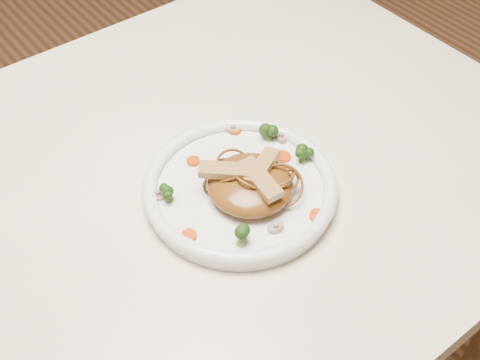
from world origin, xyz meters
TOP-DOWN VIEW (x-y plane):
  - table at (0.00, 0.00)m, footprint 1.20×0.80m
  - plate at (0.09, -0.08)m, footprint 0.31×0.31m
  - noodle_mound at (0.10, -0.09)m, footprint 0.15×0.15m
  - chicken_a at (0.11, -0.09)m, footprint 0.07×0.05m
  - chicken_b at (0.07, -0.07)m, footprint 0.07×0.07m
  - chicken_c at (0.10, -0.11)m, footprint 0.03×0.08m
  - broccoli_0 at (0.18, -0.03)m, footprint 0.03×0.03m
  - broccoli_1 at (0.00, -0.03)m, footprint 0.03×0.03m
  - broccoli_2 at (0.03, -0.15)m, footprint 0.03×0.03m
  - broccoli_3 at (0.19, -0.09)m, footprint 0.03×0.03m
  - carrot_0 at (0.15, 0.02)m, footprint 0.02×0.02m
  - carrot_1 at (-0.01, -0.10)m, footprint 0.03×0.03m
  - carrot_2 at (0.17, -0.07)m, footprint 0.02×0.02m
  - carrot_3 at (0.07, 0.00)m, footprint 0.02×0.02m
  - carrot_4 at (0.14, -0.18)m, footprint 0.02×0.02m
  - mushroom_0 at (0.08, -0.16)m, footprint 0.03×0.03m
  - mushroom_1 at (0.20, -0.04)m, footprint 0.03×0.03m
  - mushroom_2 at (-0.01, -0.02)m, footprint 0.03×0.03m
  - mushroom_3 at (0.15, 0.02)m, footprint 0.03×0.03m

SIDE VIEW (x-z plane):
  - table at x=0.00m, z-range 0.28..1.03m
  - plate at x=0.09m, z-range 0.75..0.77m
  - carrot_0 at x=0.15m, z-range 0.77..0.77m
  - carrot_1 at x=-0.01m, z-range 0.77..0.77m
  - carrot_2 at x=0.17m, z-range 0.77..0.77m
  - carrot_3 at x=0.07m, z-range 0.77..0.77m
  - carrot_4 at x=0.14m, z-range 0.77..0.77m
  - mushroom_0 at x=0.08m, z-range 0.77..0.77m
  - mushroom_1 at x=0.20m, z-range 0.77..0.77m
  - mushroom_2 at x=-0.01m, z-range 0.77..0.77m
  - mushroom_3 at x=0.15m, z-range 0.77..0.77m
  - broccoli_3 at x=0.19m, z-range 0.77..0.79m
  - broccoli_1 at x=0.00m, z-range 0.77..0.79m
  - broccoli_0 at x=0.18m, z-range 0.77..0.79m
  - broccoli_2 at x=0.03m, z-range 0.77..0.80m
  - noodle_mound at x=0.10m, z-range 0.76..0.80m
  - chicken_a at x=0.11m, z-range 0.80..0.81m
  - chicken_b at x=0.07m, z-range 0.80..0.81m
  - chicken_c at x=0.10m, z-range 0.80..0.81m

